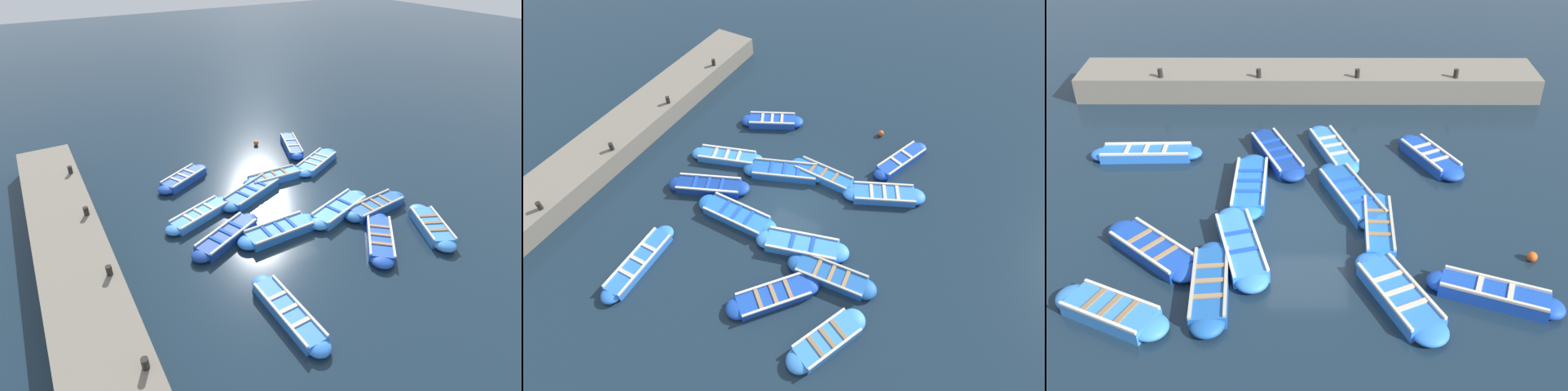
% 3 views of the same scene
% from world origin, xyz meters
% --- Properties ---
extents(ground_plane, '(120.00, 120.00, 0.00)m').
position_xyz_m(ground_plane, '(0.00, 0.00, 0.00)').
color(ground_plane, '#162838').
extents(boat_stern_in, '(3.55, 1.87, 0.39)m').
position_xyz_m(boat_stern_in, '(3.86, -0.89, 0.17)').
color(boat_stern_in, '#3884E0').
rests_on(boat_stern_in, ground).
extents(boat_outer_left, '(2.17, 3.31, 0.43)m').
position_xyz_m(boat_outer_left, '(-4.08, 4.74, 0.19)').
color(boat_outer_left, '#3884E0').
rests_on(boat_outer_left, ground).
extents(boat_broadside, '(3.75, 1.03, 0.42)m').
position_xyz_m(boat_broadside, '(1.51, 1.82, 0.18)').
color(boat_broadside, blue).
rests_on(boat_broadside, ground).
extents(boat_end_of_row, '(3.86, 1.91, 0.45)m').
position_xyz_m(boat_end_of_row, '(-1.60, 1.81, 0.19)').
color(boat_end_of_row, '#3884E0').
rests_on(boat_end_of_row, ground).
extents(boat_tucked, '(3.96, 2.29, 0.43)m').
position_xyz_m(boat_tucked, '(0.99, -1.38, 0.18)').
color(boat_tucked, '#1E59AD').
rests_on(boat_tucked, ground).
extents(boat_alongside, '(3.66, 2.36, 0.41)m').
position_xyz_m(boat_alongside, '(-3.48, -2.31, 0.18)').
color(boat_alongside, blue).
rests_on(boat_alongside, ground).
extents(boat_inner_gap, '(3.23, 2.18, 0.43)m').
position_xyz_m(boat_inner_gap, '(3.31, -4.19, 0.19)').
color(boat_inner_gap, '#1947B7').
rests_on(boat_inner_gap, ground).
extents(boat_outer_right, '(3.44, 0.92, 0.42)m').
position_xyz_m(boat_outer_right, '(-0.67, -2.06, 0.18)').
color(boat_outer_right, blue).
rests_on(boat_outer_right, ground).
extents(boat_near_quay, '(1.90, 3.44, 0.44)m').
position_xyz_m(boat_near_quay, '(-3.45, -4.68, 0.19)').
color(boat_near_quay, '#1947B7').
rests_on(boat_near_quay, ground).
extents(boat_mid_row, '(3.71, 2.22, 0.43)m').
position_xyz_m(boat_mid_row, '(3.51, 1.06, 0.19)').
color(boat_mid_row, navy).
rests_on(boat_mid_row, ground).
extents(boat_far_corner, '(3.58, 1.13, 0.43)m').
position_xyz_m(boat_far_corner, '(-3.18, 2.46, 0.19)').
color(boat_far_corner, '#1E59AD').
rests_on(boat_far_corner, ground).
extents(boat_centre, '(0.91, 3.84, 0.39)m').
position_xyz_m(boat_centre, '(3.54, 5.56, 0.17)').
color(boat_centre, blue).
rests_on(boat_centre, ground).
extents(boat_drifting, '(2.99, 3.29, 0.40)m').
position_xyz_m(boat_drifting, '(-1.70, 4.23, 0.17)').
color(boat_drifting, '#1947B7').
rests_on(boat_drifting, ground).
extents(quay_wall, '(2.45, 18.72, 1.03)m').
position_xyz_m(quay_wall, '(8.99, 0.00, 0.51)').
color(quay_wall, slate).
rests_on(quay_wall, ground).
extents(bollard_north, '(0.20, 0.20, 0.35)m').
position_xyz_m(bollard_north, '(8.11, -5.89, 1.20)').
color(bollard_north, black).
rests_on(bollard_north, quay_wall).
extents(bollard_mid_north, '(0.20, 0.20, 0.35)m').
position_xyz_m(bollard_mid_north, '(8.11, -1.96, 1.20)').
color(bollard_mid_north, black).
rests_on(bollard_mid_north, quay_wall).
extents(bollard_mid_south, '(0.20, 0.20, 0.35)m').
position_xyz_m(bollard_mid_south, '(8.11, 1.96, 1.20)').
color(bollard_mid_south, black).
rests_on(bollard_mid_south, quay_wall).
extents(bollard_south, '(0.20, 0.20, 0.35)m').
position_xyz_m(bollard_south, '(8.11, 5.89, 1.20)').
color(bollard_south, black).
rests_on(bollard_south, quay_wall).
extents(buoy_orange_near, '(0.28, 0.28, 0.28)m').
position_xyz_m(buoy_orange_near, '(-1.92, -6.11, 0.14)').
color(buoy_orange_near, '#E05119').
rests_on(buoy_orange_near, ground).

